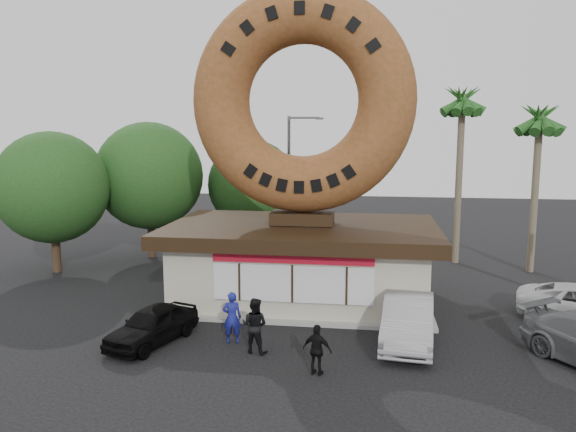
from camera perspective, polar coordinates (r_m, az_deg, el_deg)
The scene contains 14 objects.
ground at distance 18.66m, azimuth -0.82°, elevation -13.91°, with size 90.00×90.00×0.00m, color black.
donut_shop at distance 23.78m, azimuth 1.45°, elevation -4.44°, with size 11.20×7.20×3.80m.
giant_donut at distance 23.20m, azimuth 1.52°, elevation 11.60°, with size 9.10×9.10×2.32m, color brown.
tree_west at distance 32.50m, azimuth -13.92°, elevation 3.98°, with size 6.00×6.00×7.65m.
tree_mid at distance 32.86m, azimuth -3.62°, elevation 3.18°, with size 5.20×5.20×6.63m.
tree_far at distance 30.52m, azimuth -22.84°, elevation 2.68°, with size 5.60×5.60×7.14m.
palm_near at distance 31.40m, azimuth 17.28°, elevation 10.58°, with size 2.60×2.60×9.75m.
palm_far at distance 30.65m, azimuth 24.19°, elevation 8.53°, with size 2.60×2.60×8.75m.
street_lamp at distance 33.43m, azimuth 0.34°, elevation 4.09°, with size 2.11×0.20×8.00m.
person_left at distance 19.42m, azimuth -5.71°, elevation -10.21°, with size 0.65×0.43×1.78m, color navy.
person_center at distance 18.56m, azimuth -3.41°, elevation -11.02°, with size 0.89×0.69×1.83m, color black.
person_right at distance 17.01m, azimuth 2.98°, elevation -13.43°, with size 0.90×0.37×1.53m, color black.
car_black at distance 19.91m, azimuth -13.64°, elevation -10.71°, with size 1.51×3.75×1.28m, color black.
car_silver at distance 19.85m, azimuth 12.08°, elevation -10.28°, with size 1.65×4.74×1.56m, color #A5A4A9.
Camera 1 is at (2.72, -17.01, 7.17)m, focal length 35.00 mm.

